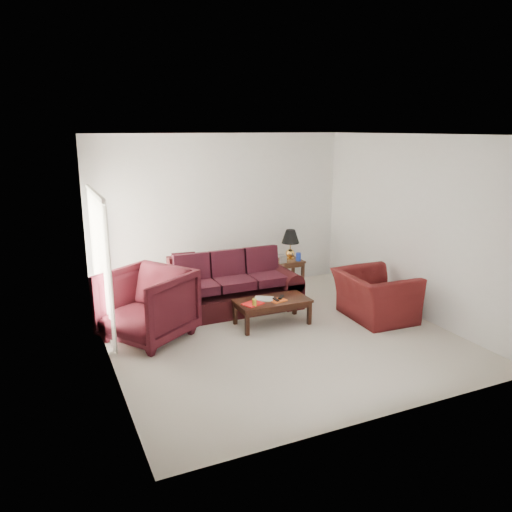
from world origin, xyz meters
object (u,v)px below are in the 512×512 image
at_px(end_table, 289,273).
at_px(armchair_right, 375,296).
at_px(floor_lamp, 102,264).
at_px(armchair_left, 147,305).
at_px(sofa, 232,284).
at_px(coffee_table, 272,312).

xyz_separation_m(end_table, armchair_right, (0.47, -2.15, 0.13)).
relative_size(floor_lamp, armchair_left, 1.41).
bearing_deg(armchair_left, sofa, 76.48).
height_order(sofa, end_table, sofa).
relative_size(end_table, armchair_left, 0.46).
height_order(end_table, coffee_table, end_table).
bearing_deg(coffee_table, armchair_right, -6.83).
xyz_separation_m(sofa, end_table, (1.56, 0.84, -0.21)).
relative_size(floor_lamp, armchair_right, 1.37).
distance_m(sofa, coffee_table, 0.97).
xyz_separation_m(floor_lamp, armchair_left, (0.43, -1.54, -0.29)).
distance_m(floor_lamp, armchair_left, 1.62).
distance_m(sofa, floor_lamp, 2.25).
relative_size(sofa, coffee_table, 1.98).
height_order(end_table, floor_lamp, floor_lamp).
relative_size(sofa, end_table, 4.39).
bearing_deg(armchair_left, coffee_table, 48.38).
relative_size(floor_lamp, coffee_table, 1.39).
relative_size(armchair_left, armchair_right, 0.97).
distance_m(floor_lamp, coffee_table, 3.04).
bearing_deg(end_table, armchair_left, -155.33).
distance_m(end_table, armchair_left, 3.49).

